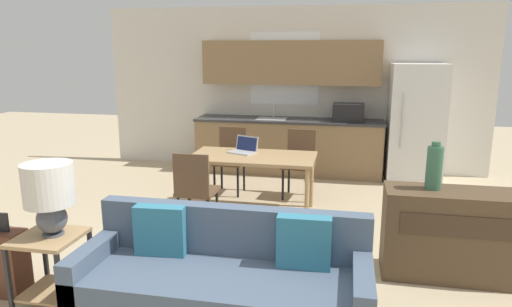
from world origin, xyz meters
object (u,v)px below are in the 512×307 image
credenza (451,234)px  refrigerator (416,123)px  dining_table (253,161)px  laptop (244,149)px  dining_chair_near_left (195,188)px  side_table (51,259)px  vase (434,167)px  couch (224,278)px  dining_chair_far_left (231,156)px  dining_chair_far_right (299,160)px  table_lamp (49,192)px

credenza → refrigerator: bearing=88.6°
dining_table → laptop: laptop is taller
dining_table → dining_chair_near_left: (-0.49, -0.76, -0.15)m
refrigerator → side_table: (-3.27, -4.35, -0.50)m
refrigerator → dining_chair_near_left: 3.78m
vase → credenza: bearing=-10.1°
couch → credenza: 2.08m
dining_chair_far_left → laptop: bearing=-59.8°
dining_chair_near_left → laptop: bearing=-110.0°
refrigerator → dining_chair_far_left: (-2.64, -1.14, -0.38)m
laptop → refrigerator: bearing=58.8°
dining_chair_far_right → dining_chair_near_left: (-0.99, -1.52, 0.00)m
refrigerator → vase: 3.18m
couch → dining_chair_near_left: dining_chair_near_left is taller
table_lamp → refrigerator: bearing=53.2°
dining_table → credenza: bearing=-31.7°
couch → dining_chair_far_right: 3.11m
vase → dining_chair_far_right: size_ratio=0.46×
dining_chair_far_left → laptop: laptop is taller
refrigerator → dining_chair_far_right: size_ratio=1.95×
credenza → dining_chair_near_left: size_ratio=1.27×
credenza → table_lamp: bearing=-160.4°
dining_chair_far_left → dining_chair_far_right: same height
table_lamp → laptop: table_lamp is taller
refrigerator → couch: bearing=-113.8°
laptop → side_table: bearing=-89.3°
dining_chair_near_left → laptop: laptop is taller
credenza → laptop: (-2.22, 1.44, 0.38)m
vase → dining_chair_near_left: bearing=168.3°
dining_table → vase: 2.29m
dining_table → credenza: size_ratio=1.30×
dining_table → couch: couch is taller
vase → dining_chair_far_right: (-1.39, 2.02, -0.48)m
refrigerator → dining_chair_far_right: refrigerator is taller
dining_chair_near_left → laptop: size_ratio=2.37×
vase → dining_chair_far_left: vase is taller
couch → side_table: size_ratio=3.62×
dining_chair_far_left → dining_chair_near_left: same height
couch → dining_chair_far_right: (0.23, 3.09, 0.19)m
laptop → credenza: bearing=-11.7°
couch → dining_chair_far_right: size_ratio=2.33×
side_table → vase: 3.28m
couch → dining_chair_near_left: bearing=115.9°
side_table → table_lamp: size_ratio=1.04×
refrigerator → dining_table: 2.89m
dining_chair_far_left → dining_chair_near_left: size_ratio=1.00×
dining_table → refrigerator: bearing=41.8°
dining_chair_far_left → side_table: bearing=-99.5°
refrigerator → dining_chair_far_left: 2.90m
side_table → laptop: 2.79m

